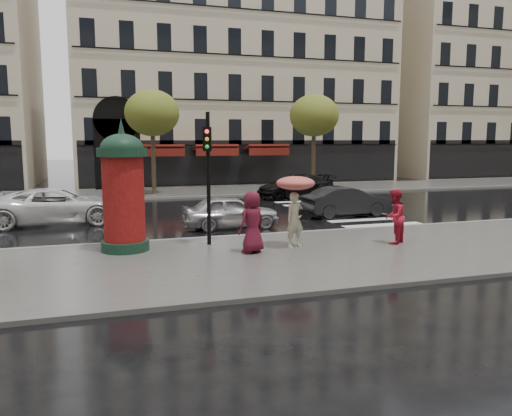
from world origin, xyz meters
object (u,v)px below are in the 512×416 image
object	(u,v)px
woman_umbrella	(295,199)
man_burgundy	(252,222)
morris_column	(123,188)
traffic_light	(208,165)
car_black	(295,186)
car_silver	(230,212)
car_darkgrey	(347,201)
car_white	(57,206)
woman_red	(394,217)

from	to	relation	value
woman_umbrella	man_burgundy	size ratio (longest dim) A/B	1.26
morris_column	traffic_light	size ratio (longest dim) A/B	0.95
woman_umbrella	car_black	xyz separation A→B (m)	(5.50, 13.71, -0.97)
woman_umbrella	car_silver	distance (m)	4.87
morris_column	car_silver	size ratio (longest dim) A/B	1.04
man_burgundy	car_darkgrey	size ratio (longest dim) A/B	0.45
car_silver	car_black	bearing A→B (deg)	-35.73
car_white	car_black	world-z (taller)	car_white
woman_umbrella	morris_column	world-z (taller)	morris_column
man_burgundy	car_silver	bearing A→B (deg)	-121.26
woman_red	car_darkgrey	bearing A→B (deg)	-139.99
car_white	man_burgundy	bearing A→B (deg)	-145.23
woman_red	car_silver	xyz separation A→B (m)	(-4.28, 5.13, -0.36)
woman_umbrella	morris_column	distance (m)	5.39
woman_umbrella	woman_red	xyz separation A→B (m)	(3.35, -0.46, -0.65)
man_burgundy	morris_column	bearing A→B (deg)	-46.64
man_burgundy	car_silver	world-z (taller)	man_burgundy
woman_red	car_black	size ratio (longest dim) A/B	0.37
man_burgundy	car_white	distance (m)	10.22
man_burgundy	car_white	world-z (taller)	man_burgundy
car_black	morris_column	bearing A→B (deg)	-47.21
man_burgundy	car_black	distance (m)	15.73
car_silver	car_white	xyz separation A→B (m)	(-6.77, 3.14, 0.10)
traffic_light	car_black	bearing A→B (deg)	57.22
man_burgundy	car_silver	xyz separation A→B (m)	(0.61, 5.02, -0.39)
woman_red	traffic_light	distance (m)	6.37
traffic_light	car_silver	bearing A→B (deg)	64.94
woman_red	car_silver	distance (m)	6.69
car_darkgrey	car_black	world-z (taller)	car_black
man_burgundy	traffic_light	world-z (taller)	traffic_light
car_silver	traffic_light	bearing A→B (deg)	154.67
car_darkgrey	car_silver	bearing A→B (deg)	100.81
man_burgundy	morris_column	distance (m)	4.12
traffic_light	car_white	xyz separation A→B (m)	(-5.13, 6.64, -1.97)
car_white	car_black	size ratio (longest dim) A/B	1.12
traffic_light	car_darkgrey	bearing A→B (deg)	32.97
car_silver	woman_umbrella	bearing A→B (deg)	-168.94
car_silver	car_white	size ratio (longest dim) A/B	0.71
traffic_light	car_black	world-z (taller)	traffic_light
car_black	car_white	bearing A→B (deg)	-72.55
woman_red	car_darkgrey	world-z (taller)	woman_red
woman_red	car_white	size ratio (longest dim) A/B	0.33
woman_umbrella	traffic_light	xyz separation A→B (m)	(-2.58, 1.17, 1.06)
morris_column	car_silver	xyz separation A→B (m)	(4.31, 3.50, -1.41)
car_darkgrey	car_black	bearing A→B (deg)	-6.17
woman_red	car_black	world-z (taller)	woman_red
woman_umbrella	morris_column	size ratio (longest dim) A/B	0.58
morris_column	car_white	size ratio (longest dim) A/B	0.74
woman_umbrella	morris_column	bearing A→B (deg)	167.40
car_white	car_black	distance (m)	14.46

